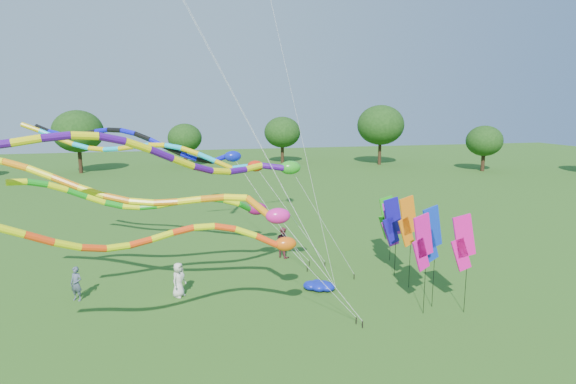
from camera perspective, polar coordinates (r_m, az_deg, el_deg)
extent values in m
plane|color=#215215|center=(19.24, 2.43, -17.00)|extent=(160.00, 160.00, 0.00)
cylinder|color=#382314|center=(69.36, 22.08, 3.67)|extent=(0.50, 0.50, 3.39)
ellipsoid|color=#14350E|center=(69.04, 22.33, 7.32)|extent=(7.17, 7.17, 6.09)
cylinder|color=#382314|center=(72.35, 10.78, 4.46)|extent=(0.50, 0.50, 3.32)
ellipsoid|color=#14350E|center=(72.05, 10.90, 7.89)|extent=(7.01, 7.01, 5.96)
cylinder|color=#382314|center=(68.77, -0.60, 4.37)|extent=(0.50, 0.50, 3.39)
ellipsoid|color=#14350E|center=(68.45, -0.60, 8.05)|extent=(7.15, 7.15, 6.08)
cylinder|color=#382314|center=(69.39, -11.94, 4.09)|extent=(0.50, 0.50, 3.11)
ellipsoid|color=#14350E|center=(69.08, -12.06, 7.44)|extent=(6.57, 6.57, 5.58)
cylinder|color=#382314|center=(69.14, -23.51, 3.35)|extent=(0.50, 0.50, 2.93)
ellipsoid|color=#14350E|center=(68.83, -23.74, 6.51)|extent=(6.18, 6.18, 5.25)
cylinder|color=black|center=(20.49, 8.09, -14.86)|extent=(0.05, 0.05, 0.30)
cylinder|color=silver|center=(19.06, 4.13, -10.65)|extent=(0.02, 0.02, 4.66)
ellipsoid|color=#E1560B|center=(17.89, -0.29, -6.17)|extent=(0.83, 0.53, 0.53)
cylinder|color=#F9400D|center=(17.68, -2.57, -5.75)|extent=(0.24, 0.24, 0.84)
cylinder|color=#D9E70B|center=(17.53, -5.04, -4.80)|extent=(0.24, 0.24, 0.80)
cylinder|color=#F9400D|center=(17.42, -7.49, -4.20)|extent=(0.24, 0.24, 0.76)
cylinder|color=#D9E70B|center=(17.32, -9.92, -4.09)|extent=(0.24, 0.24, 0.73)
cylinder|color=#F9400D|center=(17.22, -12.32, -4.44)|extent=(0.24, 0.24, 0.74)
cylinder|color=#D9E70B|center=(17.10, -14.69, -5.07)|extent=(0.24, 0.24, 0.75)
cylinder|color=#F9400D|center=(16.96, -17.08, -5.74)|extent=(0.24, 0.24, 0.75)
cylinder|color=#D9E70B|center=(16.77, -19.52, -6.17)|extent=(0.24, 0.24, 0.75)
cylinder|color=#F9400D|center=(16.55, -22.04, -6.18)|extent=(0.24, 0.24, 0.78)
cylinder|color=#D9E70B|center=(16.33, -24.66, -5.74)|extent=(0.24, 0.24, 0.81)
cylinder|color=#F9400D|center=(16.13, -27.37, -4.92)|extent=(0.24, 0.24, 0.83)
cylinder|color=#D9E70B|center=(16.00, -30.12, -3.97)|extent=(0.24, 0.24, 0.81)
cylinder|color=black|center=(20.20, 8.83, -15.25)|extent=(0.05, 0.05, 0.30)
cylinder|color=silver|center=(19.28, 3.92, -9.13)|extent=(0.02, 0.02, 5.46)
ellipsoid|color=#EB1A8F|center=(18.77, -1.19, -2.85)|extent=(0.98, 0.63, 0.63)
cylinder|color=orange|center=(19.06, -3.57, -1.76)|extent=(0.29, 0.29, 1.22)
cylinder|color=#FFED0D|center=(19.42, -6.20, -0.67)|extent=(0.29, 0.29, 0.94)
cylinder|color=orange|center=(19.61, -8.89, -0.73)|extent=(0.29, 0.29, 0.94)
cylinder|color=#FFED0D|center=(19.80, -11.57, -0.99)|extent=(0.29, 0.29, 0.95)
cylinder|color=orange|center=(19.97, -14.25, -1.20)|extent=(0.29, 0.29, 0.95)
cylinder|color=#FFED0D|center=(20.12, -16.94, -1.15)|extent=(0.29, 0.29, 0.96)
cylinder|color=orange|center=(20.28, -19.62, -0.72)|extent=(0.29, 0.29, 0.99)
cylinder|color=#FFED0D|center=(20.47, -22.28, 0.06)|extent=(0.29, 0.29, 1.02)
cylinder|color=orange|center=(20.72, -24.85, 1.05)|extent=(0.29, 0.29, 1.03)
cylinder|color=#FFED0D|center=(21.05, -27.29, 2.04)|extent=(0.29, 0.29, 1.01)
cylinder|color=orange|center=(21.49, -29.54, 2.81)|extent=(0.29, 0.29, 0.97)
cylinder|color=black|center=(25.22, 7.84, -9.91)|extent=(0.05, 0.05, 0.30)
cylinder|color=silver|center=(23.14, 4.33, -3.87)|extent=(0.02, 0.02, 6.99)
ellipsoid|color=#259B1C|center=(21.48, 0.27, 2.92)|extent=(0.96, 0.61, 0.61)
cylinder|color=#3F0B7B|center=(21.25, -1.84, 3.01)|extent=(0.28, 0.28, 0.99)
cylinder|color=yellow|center=(20.96, -4.10, 2.92)|extent=(0.28, 0.28, 0.88)
cylinder|color=#3F0B7B|center=(20.43, -6.01, 2.54)|extent=(0.28, 0.28, 0.88)
cylinder|color=yellow|center=(19.88, -7.99, 2.44)|extent=(0.28, 0.28, 0.90)
cylinder|color=#3F0B7B|center=(19.33, -10.09, 2.75)|extent=(0.28, 0.28, 0.93)
cylinder|color=yellow|center=(18.81, -12.34, 3.44)|extent=(0.28, 0.28, 0.95)
cylinder|color=#3F0B7B|center=(18.36, -14.77, 4.37)|extent=(0.28, 0.28, 0.96)
cylinder|color=yellow|center=(18.01, -17.37, 5.29)|extent=(0.28, 0.28, 0.93)
cylinder|color=#3F0B7B|center=(17.77, -20.11, 5.94)|extent=(0.28, 0.28, 0.89)
cylinder|color=yellow|center=(17.65, -22.93, 6.16)|extent=(0.28, 0.28, 0.87)
cylinder|color=#3F0B7B|center=(17.64, -25.77, 5.93)|extent=(0.28, 0.28, 0.88)
cylinder|color=yellow|center=(17.72, -28.60, 5.38)|extent=(0.28, 0.28, 0.89)
cylinder|color=black|center=(26.10, 2.29, -9.11)|extent=(0.05, 0.05, 0.30)
cylinder|color=silver|center=(25.48, -2.10, -2.40)|extent=(0.02, 0.02, 7.09)
ellipsoid|color=#0C1BB0|center=(25.38, -6.57, 4.22)|extent=(0.89, 0.57, 0.57)
cylinder|color=#0D0ED9|center=(25.60, -8.17, 3.89)|extent=(0.26, 0.26, 0.84)
cylinder|color=black|center=(25.75, -9.89, 3.70)|extent=(0.26, 0.26, 0.82)
cylinder|color=#0D0ED9|center=(25.79, -11.69, 4.14)|extent=(0.26, 0.26, 0.85)
cylinder|color=black|center=(25.87, -13.47, 4.82)|extent=(0.26, 0.26, 0.88)
cylinder|color=#0D0ED9|center=(26.02, -15.21, 5.60)|extent=(0.26, 0.26, 0.87)
cylinder|color=black|center=(26.26, -16.87, 6.30)|extent=(0.26, 0.26, 0.84)
cylinder|color=#0D0ED9|center=(26.60, -18.42, 6.76)|extent=(0.26, 0.26, 0.80)
cylinder|color=black|center=(27.02, -19.86, 6.92)|extent=(0.26, 0.26, 0.79)
cylinder|color=#0D0ED9|center=(27.51, -21.18, 6.80)|extent=(0.26, 0.26, 0.81)
cylinder|color=black|center=(28.04, -22.41, 6.52)|extent=(0.26, 0.26, 0.82)
cylinder|color=#0D0ED9|center=(28.61, -23.58, 6.26)|extent=(0.26, 0.26, 0.81)
cylinder|color=black|center=(29.16, -24.73, 6.16)|extent=(0.26, 0.26, 0.80)
cylinder|color=#0D0ED9|center=(29.70, -25.89, 6.30)|extent=(0.26, 0.26, 0.81)
cylinder|color=black|center=(30.19, -27.09, 6.69)|extent=(0.26, 0.26, 0.84)
cylinder|color=black|center=(26.90, 4.39, -8.53)|extent=(0.05, 0.05, 0.30)
cylinder|color=silver|center=(26.03, 0.33, -2.73)|extent=(0.02, 0.02, 6.53)
ellipsoid|color=red|center=(25.59, -3.89, 3.09)|extent=(0.91, 0.58, 0.58)
cylinder|color=#0DBCEB|center=(25.45, -5.66, 2.95)|extent=(0.26, 0.26, 0.95)
cylinder|color=yellow|center=(25.27, -7.65, 3.23)|extent=(0.26, 0.26, 0.95)
cylinder|color=#0DBCEB|center=(25.27, -9.62, 4.06)|extent=(0.26, 0.26, 0.94)
cylinder|color=yellow|center=(25.37, -11.56, 4.79)|extent=(0.26, 0.26, 0.90)
cylinder|color=#0DBCEB|center=(25.58, -13.44, 5.25)|extent=(0.26, 0.26, 0.87)
cylinder|color=yellow|center=(25.90, -15.25, 5.39)|extent=(0.26, 0.26, 0.87)
cylinder|color=#0DBCEB|center=(26.28, -16.96, 5.26)|extent=(0.26, 0.26, 0.88)
cylinder|color=yellow|center=(26.72, -18.61, 5.00)|extent=(0.26, 0.26, 0.89)
cylinder|color=#0DBCEB|center=(27.18, -20.20, 4.79)|extent=(0.26, 0.26, 0.88)
cylinder|color=yellow|center=(27.63, -21.76, 4.78)|extent=(0.26, 0.26, 0.87)
cylinder|color=#0DBCEB|center=(28.05, -23.33, 5.02)|extent=(0.26, 0.26, 0.89)
cylinder|color=yellow|center=(28.42, -24.93, 5.51)|extent=(0.26, 0.26, 0.92)
cylinder|color=#0DBCEB|center=(28.74, -26.56, 6.14)|extent=(0.26, 0.26, 0.94)
cylinder|color=yellow|center=(29.04, -28.21, 6.75)|extent=(0.26, 0.26, 0.93)
cylinder|color=black|center=(27.00, 2.53, -8.44)|extent=(0.05, 0.05, 0.30)
cylinder|color=silver|center=(25.91, -0.49, -5.21)|extent=(0.02, 0.02, 4.43)
ellipsoid|color=#8A0C55|center=(25.01, -3.72, -1.99)|extent=(1.03, 0.66, 0.66)
cylinder|color=#149918|center=(24.49, -5.16, -1.73)|extent=(0.30, 0.30, 1.05)
cylinder|color=#E4F20C|center=(23.98, -6.77, -1.16)|extent=(0.30, 0.30, 0.82)
cylinder|color=#149918|center=(23.84, -8.63, -0.84)|extent=(0.30, 0.30, 0.79)
cylinder|color=#E4F20C|center=(23.81, -10.52, -0.83)|extent=(0.30, 0.30, 0.79)
cylinder|color=#149918|center=(23.86, -12.43, -1.07)|extent=(0.30, 0.30, 0.81)
cylinder|color=#E4F20C|center=(23.96, -14.32, -1.41)|extent=(0.30, 0.30, 0.81)
cylinder|color=#149918|center=(24.06, -16.20, -1.66)|extent=(0.30, 0.30, 0.79)
cylinder|color=#E4F20C|center=(24.13, -18.06, -1.67)|extent=(0.30, 0.30, 0.79)
cylinder|color=#149918|center=(24.15, -19.93, -1.38)|extent=(0.30, 0.30, 0.81)
cylinder|color=#E4F20C|center=(24.10, -21.81, -0.83)|extent=(0.30, 0.30, 0.85)
cylinder|color=#149918|center=(24.01, -23.71, -0.14)|extent=(0.30, 0.30, 0.86)
cylinder|color=#E4F20C|center=(23.88, -25.63, 0.51)|extent=(0.30, 0.30, 0.85)
cylinder|color=#149918|center=(23.75, -27.56, 0.93)|extent=(0.30, 0.30, 0.82)
cylinder|color=#E4F20C|center=(23.63, -29.49, 1.03)|extent=(0.30, 0.30, 0.80)
cylinder|color=black|center=(23.35, 5.65, -11.55)|extent=(0.04, 0.04, 0.30)
cylinder|color=silver|center=(20.59, -5.75, 10.17)|extent=(0.01, 0.01, 19.15)
cylinder|color=black|center=(23.35, 5.65, -11.55)|extent=(0.04, 0.04, 0.30)
cylinder|color=silver|center=(20.36, -10.87, 18.91)|extent=(0.01, 0.01, 26.31)
cylinder|color=black|center=(23.35, 5.65, -11.55)|extent=(0.04, 0.04, 0.30)
cylinder|color=silver|center=(22.57, 0.84, 9.92)|extent=(0.01, 0.01, 17.30)
cylinder|color=black|center=(22.12, 16.96, -7.79)|extent=(0.02, 0.02, 4.25)
cube|color=#0E35C5|center=(21.55, 16.75, -4.03)|extent=(1.14, 0.35, 1.93)
cube|color=#0E35C5|center=(21.71, 16.49, -6.10)|extent=(1.00, 0.31, 1.51)
cylinder|color=black|center=(21.34, 15.99, -8.65)|extent=(0.02, 0.02, 4.08)
cube|color=#EC0D93|center=(20.77, 15.75, -5.00)|extent=(1.14, 0.37, 1.93)
cube|color=#EC0D93|center=(20.94, 15.48, -7.15)|extent=(0.99, 0.33, 1.51)
cylinder|color=black|center=(26.50, 12.65, -5.47)|extent=(0.02, 0.02, 3.47)
cube|color=#B019BD|center=(26.18, 12.28, -3.09)|extent=(1.13, 0.39, 1.93)
cube|color=#B019BD|center=(26.36, 12.04, -4.78)|extent=(0.99, 0.35, 1.51)
cylinder|color=black|center=(24.05, 14.31, -6.19)|extent=(0.02, 0.02, 4.25)
cube|color=orange|center=(23.53, 14.07, -2.70)|extent=(1.15, 0.34, 1.93)
cube|color=orange|center=(23.67, 13.84, -4.61)|extent=(1.00, 0.30, 1.51)
cylinder|color=black|center=(25.63, 12.66, -5.57)|extent=(0.02, 0.02, 3.85)
cube|color=#150B9E|center=(25.19, 12.35, -2.72)|extent=(1.16, 0.15, 1.93)
cube|color=#150B9E|center=(25.35, 12.12, -4.50)|extent=(1.01, 0.14, 1.51)
cylinder|color=black|center=(22.00, 20.43, -8.42)|extent=(0.02, 0.02, 4.01)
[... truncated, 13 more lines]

